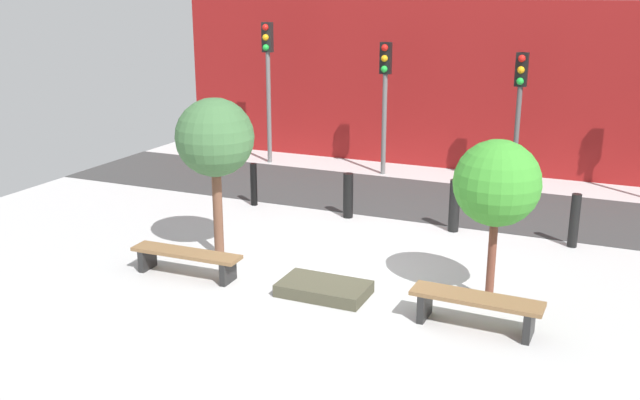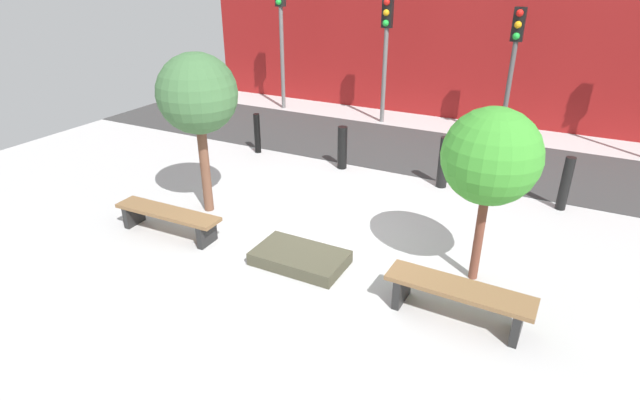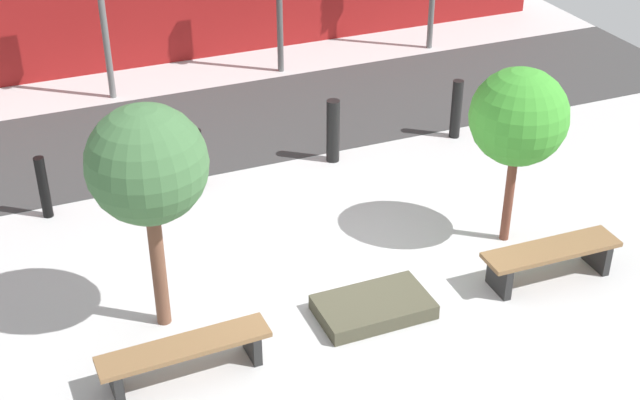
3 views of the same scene
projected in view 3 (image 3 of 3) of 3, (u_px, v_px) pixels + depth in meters
ground_plane at (343, 273)px, 11.60m from camera, size 18.00×18.00×0.00m
road_strip at (231, 124)px, 15.45m from camera, size 18.00×3.29×0.01m
bench_left at (185, 353)px, 9.77m from camera, size 1.93×0.46×0.43m
bench_right at (551, 256)px, 11.34m from camera, size 1.84×0.51×0.48m
planter_bed at (373, 307)px, 10.83m from camera, size 1.38×0.81×0.19m
tree_behind_left_bench at (147, 166)px, 9.67m from camera, size 1.36×1.36×2.83m
tree_behind_right_bench at (519, 117)px, 11.39m from camera, size 1.29×1.29×2.50m
bollard_far_left at (44, 187)px, 12.60m from camera, size 0.15×0.15×0.95m
bollard_left at (196, 159)px, 13.33m from camera, size 0.21×0.21×0.95m
bollard_center at (333, 131)px, 14.05m from camera, size 0.21×0.21×1.04m
bollard_right at (456, 109)px, 14.79m from camera, size 0.18×0.18×1.01m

